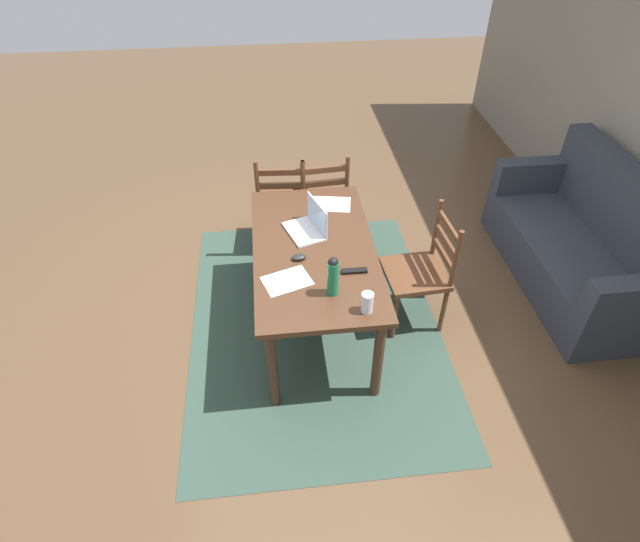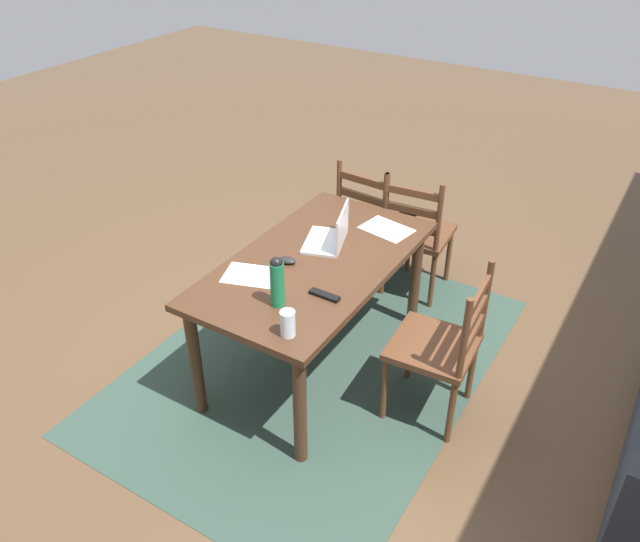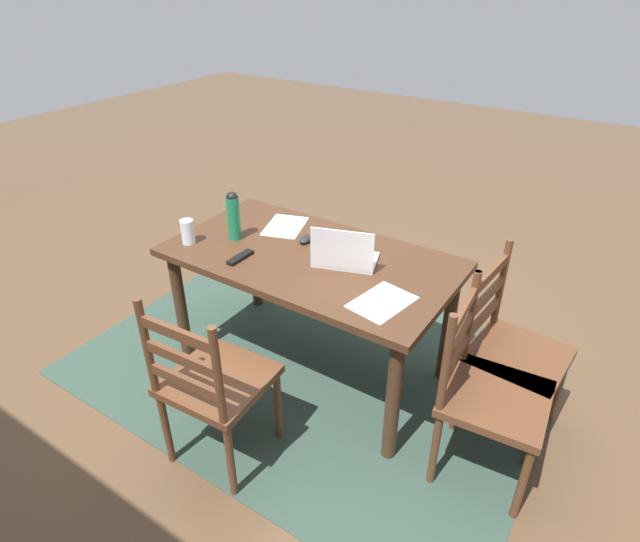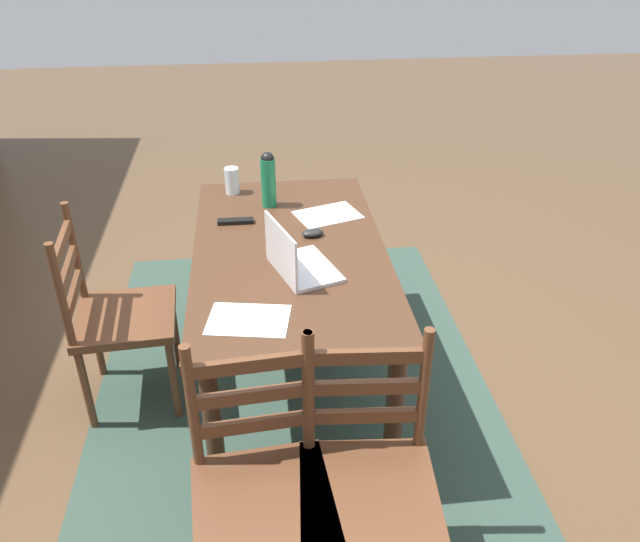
{
  "view_description": "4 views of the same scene",
  "coord_description": "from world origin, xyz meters",
  "px_view_note": "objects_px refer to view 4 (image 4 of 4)",
  "views": [
    {
      "loc": [
        2.79,
        -0.28,
        2.96
      ],
      "look_at": [
        0.14,
        0.03,
        0.67
      ],
      "focal_mm": 28.95,
      "sensor_mm": 36.0,
      "label": 1
    },
    {
      "loc": [
        2.6,
        1.64,
        2.67
      ],
      "look_at": [
        -0.04,
        0.01,
        0.66
      ],
      "focal_mm": 35.91,
      "sensor_mm": 36.0,
      "label": 2
    },
    {
      "loc": [
        -1.39,
        2.02,
        2.11
      ],
      "look_at": [
        -0.01,
        -0.08,
        0.63
      ],
      "focal_mm": 29.55,
      "sensor_mm": 36.0,
      "label": 3
    },
    {
      "loc": [
        -2.48,
        0.14,
        2.11
      ],
      "look_at": [
        0.13,
        -0.15,
        0.56
      ],
      "focal_mm": 36.12,
      "sensor_mm": 36.0,
      "label": 4
    }
  ],
  "objects_px": {
    "dining_table": "(290,269)",
    "chair_left_far": "(262,491)",
    "chair_far_head": "(116,316)",
    "tv_remote": "(236,221)",
    "laptop": "(295,260)",
    "water_bottle": "(268,178)",
    "drinking_glass": "(232,181)",
    "chair_left_near": "(368,482)",
    "computer_mouse": "(313,233)"
  },
  "relations": [
    {
      "from": "chair_left_far",
      "to": "water_bottle",
      "type": "xyz_separation_m",
      "value": [
        1.52,
        -0.1,
        0.44
      ]
    },
    {
      "from": "tv_remote",
      "to": "dining_table",
      "type": "bearing_deg",
      "value": 40.25
    },
    {
      "from": "chair_left_far",
      "to": "water_bottle",
      "type": "height_order",
      "value": "water_bottle"
    },
    {
      "from": "water_bottle",
      "to": "tv_remote",
      "type": "relative_size",
      "value": 1.64
    },
    {
      "from": "drinking_glass",
      "to": "chair_far_head",
      "type": "bearing_deg",
      "value": 140.0
    },
    {
      "from": "laptop",
      "to": "water_bottle",
      "type": "distance_m",
      "value": 0.68
    },
    {
      "from": "chair_left_far",
      "to": "drinking_glass",
      "type": "height_order",
      "value": "chair_left_far"
    },
    {
      "from": "water_bottle",
      "to": "tv_remote",
      "type": "height_order",
      "value": "water_bottle"
    },
    {
      "from": "chair_left_near",
      "to": "dining_table",
      "type": "bearing_deg",
      "value": 9.2
    },
    {
      "from": "drinking_glass",
      "to": "computer_mouse",
      "type": "height_order",
      "value": "drinking_glass"
    },
    {
      "from": "dining_table",
      "to": "drinking_glass",
      "type": "distance_m",
      "value": 0.71
    },
    {
      "from": "tv_remote",
      "to": "chair_far_head",
      "type": "bearing_deg",
      "value": -62.33
    },
    {
      "from": "chair_left_far",
      "to": "chair_left_near",
      "type": "bearing_deg",
      "value": -90.0
    },
    {
      "from": "chair_left_far",
      "to": "laptop",
      "type": "height_order",
      "value": "laptop"
    },
    {
      "from": "laptop",
      "to": "computer_mouse",
      "type": "xyz_separation_m",
      "value": [
        0.31,
        -0.11,
        -0.04
      ]
    },
    {
      "from": "computer_mouse",
      "to": "drinking_glass",
      "type": "bearing_deg",
      "value": 25.48
    },
    {
      "from": "chair_far_head",
      "to": "water_bottle",
      "type": "distance_m",
      "value": 0.97
    },
    {
      "from": "dining_table",
      "to": "laptop",
      "type": "bearing_deg",
      "value": -177.7
    },
    {
      "from": "chair_left_near",
      "to": "computer_mouse",
      "type": "xyz_separation_m",
      "value": [
        1.17,
        0.06,
        0.31
      ]
    },
    {
      "from": "laptop",
      "to": "chair_left_near",
      "type": "bearing_deg",
      "value": -169.18
    },
    {
      "from": "dining_table",
      "to": "drinking_glass",
      "type": "relative_size",
      "value": 11.32
    },
    {
      "from": "chair_left_near",
      "to": "laptop",
      "type": "relative_size",
      "value": 2.54
    },
    {
      "from": "chair_left_near",
      "to": "chair_far_head",
      "type": "height_order",
      "value": "same"
    },
    {
      "from": "dining_table",
      "to": "chair_left_near",
      "type": "distance_m",
      "value": 1.09
    },
    {
      "from": "water_bottle",
      "to": "chair_left_near",
      "type": "bearing_deg",
      "value": -171.05
    },
    {
      "from": "water_bottle",
      "to": "drinking_glass",
      "type": "xyz_separation_m",
      "value": [
        0.18,
        0.18,
        -0.08
      ]
    },
    {
      "from": "chair_far_head",
      "to": "computer_mouse",
      "type": "relative_size",
      "value": 9.5
    },
    {
      "from": "drinking_glass",
      "to": "tv_remote",
      "type": "distance_m",
      "value": 0.36
    },
    {
      "from": "chair_left_near",
      "to": "drinking_glass",
      "type": "relative_size",
      "value": 6.96
    },
    {
      "from": "chair_left_far",
      "to": "tv_remote",
      "type": "relative_size",
      "value": 5.59
    },
    {
      "from": "dining_table",
      "to": "chair_far_head",
      "type": "distance_m",
      "value": 0.82
    },
    {
      "from": "chair_far_head",
      "to": "tv_remote",
      "type": "xyz_separation_m",
      "value": [
        0.29,
        -0.56,
        0.31
      ]
    },
    {
      "from": "chair_left_near",
      "to": "chair_far_head",
      "type": "bearing_deg",
      "value": 42.37
    },
    {
      "from": "laptop",
      "to": "drinking_glass",
      "type": "xyz_separation_m",
      "value": [
        0.85,
        0.26,
        0.01
      ]
    },
    {
      "from": "chair_far_head",
      "to": "tv_remote",
      "type": "relative_size",
      "value": 5.59
    },
    {
      "from": "chair_left_near",
      "to": "computer_mouse",
      "type": "relative_size",
      "value": 9.5
    },
    {
      "from": "chair_far_head",
      "to": "water_bottle",
      "type": "bearing_deg",
      "value": -57.23
    },
    {
      "from": "laptop",
      "to": "water_bottle",
      "type": "xyz_separation_m",
      "value": [
        0.67,
        0.08,
        0.09
      ]
    },
    {
      "from": "water_bottle",
      "to": "drinking_glass",
      "type": "bearing_deg",
      "value": 45.52
    },
    {
      "from": "computer_mouse",
      "to": "chair_left_near",
      "type": "bearing_deg",
      "value": 174.01
    },
    {
      "from": "chair_left_near",
      "to": "chair_left_far",
      "type": "relative_size",
      "value": 1.0
    },
    {
      "from": "dining_table",
      "to": "chair_left_far",
      "type": "distance_m",
      "value": 1.09
    },
    {
      "from": "chair_left_near",
      "to": "water_bottle",
      "type": "xyz_separation_m",
      "value": [
        1.52,
        0.24,
        0.44
      ]
    },
    {
      "from": "laptop",
      "to": "water_bottle",
      "type": "relative_size",
      "value": 1.34
    },
    {
      "from": "tv_remote",
      "to": "computer_mouse",
      "type": "bearing_deg",
      "value": 64.05
    },
    {
      "from": "dining_table",
      "to": "laptop",
      "type": "relative_size",
      "value": 4.13
    },
    {
      "from": "dining_table",
      "to": "chair_left_near",
      "type": "bearing_deg",
      "value": -170.8
    },
    {
      "from": "computer_mouse",
      "to": "tv_remote",
      "type": "bearing_deg",
      "value": 54.69
    },
    {
      "from": "drinking_glass",
      "to": "water_bottle",
      "type": "bearing_deg",
      "value": -134.48
    },
    {
      "from": "tv_remote",
      "to": "chair_left_far",
      "type": "bearing_deg",
      "value": 3.21
    }
  ]
}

